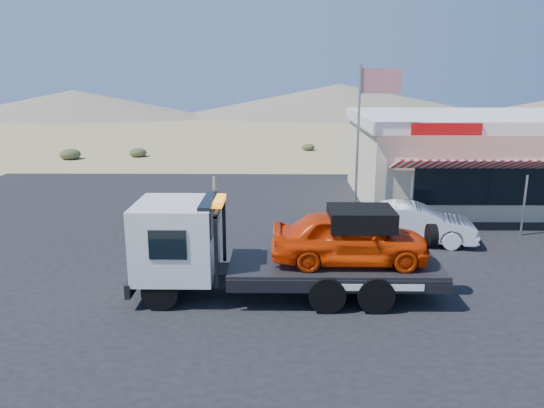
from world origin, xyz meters
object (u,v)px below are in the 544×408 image
object	(u,v)px
white_sedan	(414,224)
flagpole	(365,127)
tow_truck	(279,245)
jerky_store	(470,157)

from	to	relation	value
white_sedan	flagpole	size ratio (longest dim) A/B	0.68
tow_truck	jerky_store	size ratio (longest dim) A/B	0.75
tow_truck	white_sedan	bearing A→B (deg)	44.22
jerky_store	flagpole	size ratio (longest dim) A/B	1.73
tow_truck	flagpole	size ratio (longest dim) A/B	1.30
flagpole	white_sedan	bearing A→B (deg)	-54.52
jerky_store	white_sedan	bearing A→B (deg)	-121.94
flagpole	tow_truck	bearing A→B (deg)	-115.49
tow_truck	white_sedan	xyz separation A→B (m)	(4.61, 4.49, -0.71)
tow_truck	jerky_store	distance (m)	14.07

